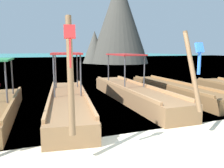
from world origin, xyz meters
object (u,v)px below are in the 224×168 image
object	(u,v)px
longtail_boat_orange_ribbon	(174,90)
karst_rock	(118,21)
longtail_boat_red_ribbon	(68,101)
longtail_boat_blue_ribbon	(133,92)

from	to	relation	value
longtail_boat_orange_ribbon	karst_rock	world-z (taller)	karst_rock
longtail_boat_red_ribbon	karst_rock	bearing A→B (deg)	64.28
longtail_boat_blue_ribbon	karst_rock	distance (m)	26.47
karst_rock	longtail_boat_orange_ribbon	bearing A→B (deg)	-106.34
longtail_boat_red_ribbon	longtail_boat_blue_ribbon	xyz separation A→B (m)	(2.71, 0.55, 0.02)
longtail_boat_orange_ribbon	karst_rock	xyz separation A→B (m)	(7.02, 23.94, 5.91)
longtail_boat_blue_ribbon	karst_rock	xyz separation A→B (m)	(9.18, 24.13, 5.84)
longtail_boat_blue_ribbon	karst_rock	size ratio (longest dim) A/B	0.58
longtail_boat_blue_ribbon	longtail_boat_orange_ribbon	bearing A→B (deg)	5.13
longtail_boat_red_ribbon	longtail_boat_orange_ribbon	size ratio (longest dim) A/B	1.00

